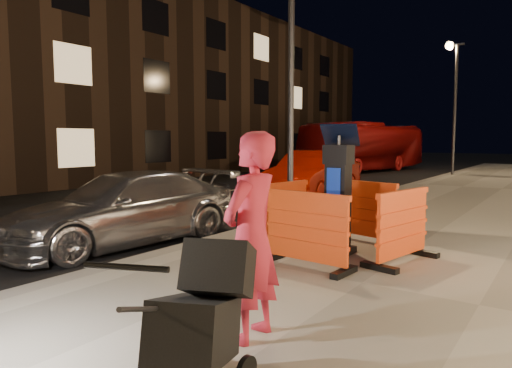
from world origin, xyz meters
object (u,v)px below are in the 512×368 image
Objects in this scene: barrier_kerbside at (282,213)px; man at (251,237)px; barrier_bldgside at (403,226)px; car_red at (313,199)px; barrier_front at (306,230)px; stroller at (195,322)px; car_silver at (126,243)px; bus_doubledecker at (365,171)px; parking_kiosk at (338,193)px; barrier_back at (362,211)px.

man is (1.60, -3.08, 0.37)m from barrier_kerbside.
car_red is at bearing 48.31° from barrier_bldgside.
barrier_front is at bearing -127.38° from barrier_kerbside.
car_red is at bearing 121.73° from barrier_front.
barrier_front is 1.34m from barrier_bldgside.
stroller is (0.20, -0.90, -0.38)m from man.
bus_doubledecker is (-3.38, 19.63, 0.00)m from car_silver.
barrier_front reaches higher than car_silver.
barrier_kerbside reaches higher than stroller.
car_red is 4.58× the size of stroller.
bus_doubledecker is at bearing -164.21° from man.
car_silver is 4.81m from man.
parking_kiosk reaches higher than barrier_front.
barrier_bldgside is at bearing 170.96° from man.
bus_doubledecker is (-6.93, 17.70, -0.64)m from barrier_back.
parking_kiosk is 1.02× the size of man.
bus_doubledecker reaches higher than stroller.
bus_doubledecker is (-7.88, 18.65, -0.64)m from barrier_bldgside.
bus_doubledecker is 5.69× the size of man.
parking_kiosk is at bearing -82.38° from barrier_kerbside.
parking_kiosk is 3.15m from man.
stroller is (0.85, -3.98, -0.40)m from parking_kiosk.
car_red is (-4.59, 6.16, -0.64)m from barrier_bldgside.
barrier_back is at bearing 99.62° from parking_kiosk.
car_red is (-3.64, 6.16, -1.03)m from parking_kiosk.
car_silver is at bearing 122.21° from stroller.
barrier_front is 8.01m from car_red.
barrier_bldgside is 3.12m from man.
bus_doubledecker reaches higher than barrier_front.
car_red reaches higher than car_silver.
barrier_bldgside is (0.95, 0.00, -0.39)m from parking_kiosk.
car_silver is at bearing 118.13° from barrier_kerbside.
barrier_back is 19.03m from bus_doubledecker.
man is at bearing -173.98° from barrier_bldgside.
parking_kiosk is 19.93m from bus_doubledecker.
barrier_bldgside is at bearing 49.62° from barrier_front.
barrier_back is at bearing -174.32° from man.
stroller is (4.40, -3.01, 0.64)m from car_silver.
bus_doubledecker is (-6.93, 18.65, -1.03)m from parking_kiosk.
barrier_front is 1.00× the size of barrier_bldgside.
car_silver is (-2.60, -0.97, -0.64)m from barrier_kerbside.
bus_doubledecker is at bearing 107.13° from car_silver.
car_red is at bearing -66.21° from bus_doubledecker.
barrier_bldgside is at bearing 65.09° from stroller.
barrier_kerbside is 2.85m from car_silver.
parking_kiosk reaches higher than car_red.
car_silver is 4.39× the size of stroller.
stroller is (-0.10, -3.98, -0.01)m from barrier_bldgside.
barrier_bldgside is at bearing -82.38° from barrier_kerbside.
stroller is at bearing -68.37° from parking_kiosk.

